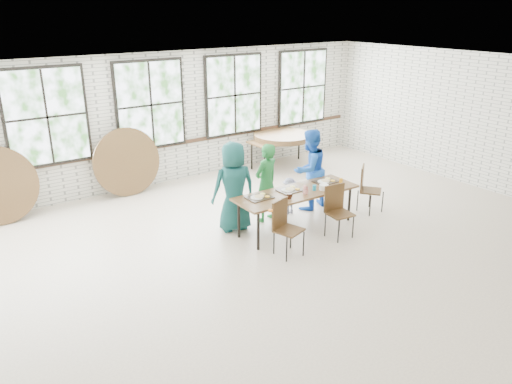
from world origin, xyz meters
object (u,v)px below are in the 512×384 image
chair_near_right (337,207)px  chair_near_left (284,223)px  dining_table (297,194)px  storage_table (283,141)px

chair_near_right → chair_near_left: bearing=-172.1°
dining_table → chair_near_right: 0.77m
chair_near_left → dining_table: bearing=21.6°
dining_table → storage_table: same height
chair_near_right → storage_table: size_ratio=0.52×
dining_table → chair_near_right: chair_near_right is taller
dining_table → chair_near_right: size_ratio=2.54×
chair_near_right → storage_table: (1.77, 3.81, 0.13)m
dining_table → chair_near_left: 1.05m
dining_table → storage_table: (2.18, 3.18, -0.00)m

